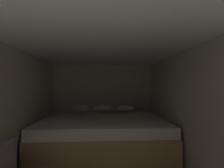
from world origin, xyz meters
name	(u,v)px	position (x,y,z in m)	size (l,w,h in m)	color
wall_back	(103,102)	(0.00, 4.28, 0.99)	(2.70, 0.05, 1.99)	beige
wall_right	(205,119)	(1.32, 1.75, 0.99)	(0.05, 5.02, 1.99)	beige
ceiling_slab	(103,40)	(0.00, 1.75, 2.01)	(2.70, 5.02, 0.05)	white
bed	(103,136)	(0.00, 3.22, 0.39)	(2.48, 2.00, 0.93)	tan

